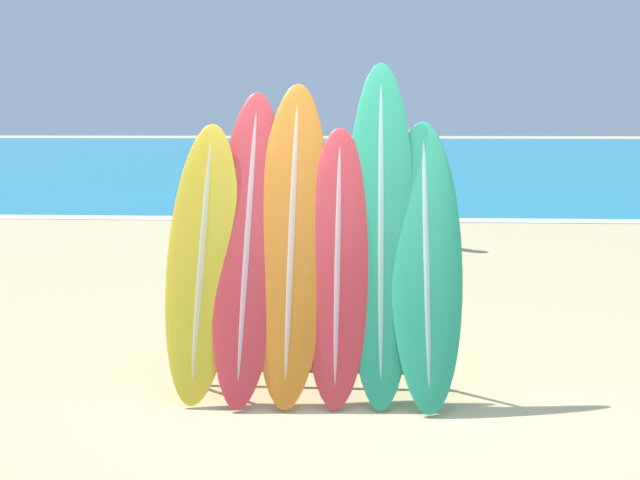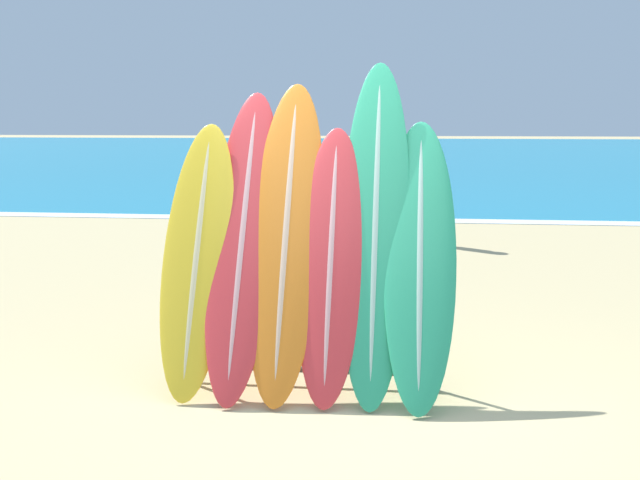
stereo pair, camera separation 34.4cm
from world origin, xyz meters
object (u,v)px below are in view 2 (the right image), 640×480
at_px(surfboard_slot_1, 243,238).
at_px(surfboard_slot_3, 331,260).
at_px(surfboard_rack, 308,319).
at_px(surfboard_slot_2, 287,234).
at_px(surfboard_slot_4, 375,224).
at_px(surfboard_slot_0, 198,255).
at_px(person_near_water, 271,223).
at_px(person_mid_beach, 427,182).
at_px(surfboard_slot_5, 420,259).

relative_size(surfboard_slot_1, surfboard_slot_3, 1.14).
distance_m(surfboard_rack, surfboard_slot_1, 0.76).
xyz_separation_m(surfboard_slot_2, surfboard_slot_4, (0.65, 0.05, 0.08)).
bearing_deg(surfboard_slot_2, surfboard_slot_0, -172.55).
bearing_deg(surfboard_rack, surfboard_slot_1, 173.03).
bearing_deg(person_near_water, person_mid_beach, -161.95).
height_order(surfboard_slot_4, surfboard_slot_5, surfboard_slot_4).
bearing_deg(person_mid_beach, surfboard_slot_2, -42.67).
xyz_separation_m(surfboard_slot_3, surfboard_slot_4, (0.31, 0.14, 0.25)).
height_order(surfboard_slot_2, surfboard_slot_3, surfboard_slot_2).
xyz_separation_m(surfboard_slot_2, person_mid_beach, (1.19, 6.43, -0.14)).
distance_m(surfboard_slot_0, person_near_water, 2.57).
bearing_deg(surfboard_slot_0, surfboard_slot_5, 0.35).
xyz_separation_m(surfboard_rack, surfboard_slot_4, (0.48, 0.12, 0.70)).
relative_size(surfboard_rack, surfboard_slot_0, 1.00).
distance_m(surfboard_slot_3, person_mid_beach, 6.58).
bearing_deg(surfboard_rack, surfboard_slot_2, 156.77).
height_order(surfboard_slot_3, surfboard_slot_4, surfboard_slot_4).
bearing_deg(surfboard_slot_0, person_near_water, 88.20).
distance_m(surfboard_slot_4, surfboard_slot_5, 0.41).
bearing_deg(person_near_water, surfboard_slot_5, 73.05).
bearing_deg(surfboard_slot_4, surfboard_slot_3, -155.44).
relative_size(surfboard_slot_3, person_mid_beach, 1.06).
distance_m(surfboard_slot_4, person_near_water, 2.74).
relative_size(surfboard_rack, surfboard_slot_3, 1.02).
bearing_deg(person_near_water, surfboard_slot_4, 68.54).
height_order(surfboard_slot_2, person_near_water, surfboard_slot_2).
xyz_separation_m(surfboard_slot_5, person_near_water, (-1.54, 2.55, -0.12)).
distance_m(surfboard_slot_1, person_near_water, 2.51).
xyz_separation_m(surfboard_slot_0, surfboard_slot_1, (0.33, 0.07, 0.12)).
xyz_separation_m(surfboard_rack, surfboard_slot_3, (0.17, -0.02, 0.45)).
distance_m(surfboard_slot_2, surfboard_slot_3, 0.39).
height_order(surfboard_slot_0, surfboard_slot_5, surfboard_slot_5).
relative_size(surfboard_rack, surfboard_slot_2, 0.86).
bearing_deg(person_mid_beach, surfboard_slot_0, -47.94).
height_order(surfboard_slot_2, surfboard_slot_4, surfboard_slot_4).
distance_m(surfboard_rack, surfboard_slot_5, 0.93).
bearing_deg(surfboard_slot_3, surfboard_slot_1, 172.89).
bearing_deg(surfboard_slot_5, person_mid_beach, 88.08).
height_order(surfboard_slot_4, person_mid_beach, surfboard_slot_4).
xyz_separation_m(surfboard_slot_0, surfboard_slot_5, (1.62, 0.01, 0.01)).
distance_m(surfboard_rack, person_mid_beach, 6.60).
bearing_deg(surfboard_slot_1, person_near_water, 95.62).
relative_size(surfboard_slot_0, surfboard_slot_1, 0.89).
height_order(surfboard_slot_2, surfboard_slot_5, surfboard_slot_2).
xyz_separation_m(surfboard_slot_2, surfboard_slot_3, (0.34, -0.09, -0.17)).
xyz_separation_m(surfboard_rack, surfboard_slot_5, (0.81, -0.00, 0.47)).
xyz_separation_m(surfboard_slot_0, surfboard_slot_4, (1.29, 0.13, 0.24)).
relative_size(surfboard_rack, person_near_water, 1.23).
xyz_separation_m(surfboard_slot_2, person_near_water, (-0.57, 2.48, -0.27)).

